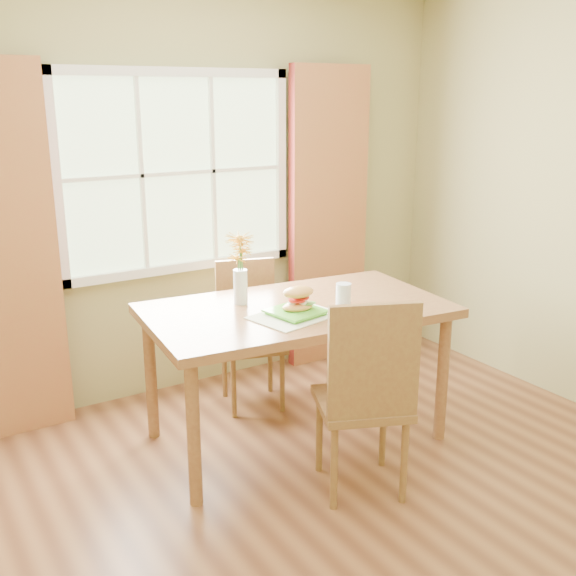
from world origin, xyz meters
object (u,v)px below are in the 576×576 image
(chair_near, at_px, (367,391))
(water_glass, at_px, (343,295))
(chair_far, at_px, (249,326))
(flower_vase, at_px, (240,260))
(croissant_sandwich, at_px, (298,299))
(dining_table, at_px, (296,320))

(chair_near, bearing_deg, water_glass, 87.60)
(chair_far, height_order, flower_vase, flower_vase)
(chair_far, xyz_separation_m, flower_vase, (-0.27, -0.40, 0.57))
(croissant_sandwich, relative_size, flower_vase, 0.47)
(water_glass, distance_m, flower_vase, 0.62)
(dining_table, relative_size, chair_near, 1.67)
(dining_table, bearing_deg, flower_vase, 144.90)
(chair_far, relative_size, water_glass, 7.26)
(water_glass, bearing_deg, chair_far, 105.68)
(chair_near, relative_size, croissant_sandwich, 5.46)
(chair_far, distance_m, water_glass, 0.86)
(croissant_sandwich, bearing_deg, dining_table, 64.23)
(chair_far, distance_m, croissant_sandwich, 0.84)
(chair_near, bearing_deg, flower_vase, 125.71)
(dining_table, height_order, water_glass, water_glass)
(chair_near, bearing_deg, chair_far, 110.23)
(dining_table, height_order, chair_near, chair_near)
(chair_far, xyz_separation_m, water_glass, (0.21, -0.75, 0.37))
(dining_table, relative_size, flower_vase, 4.31)
(flower_vase, bearing_deg, dining_table, -40.73)
(dining_table, height_order, flower_vase, flower_vase)
(croissant_sandwich, height_order, water_glass, croissant_sandwich)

